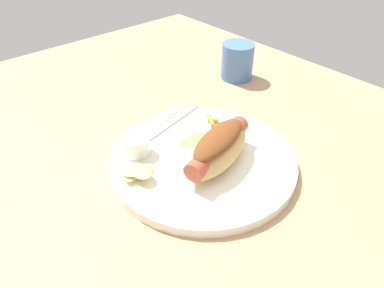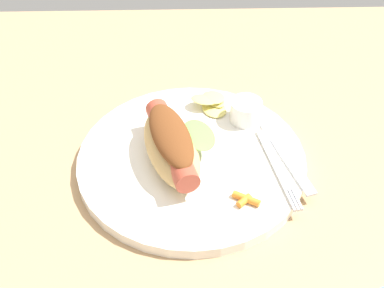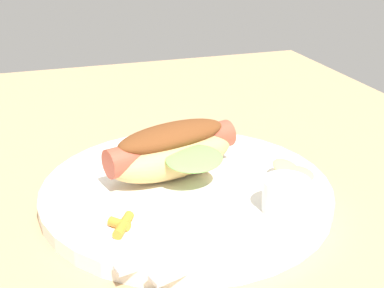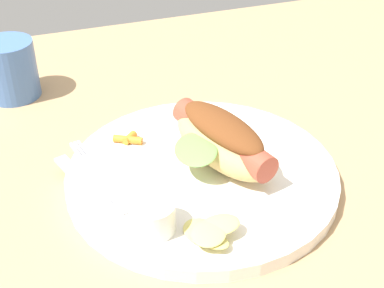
% 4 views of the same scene
% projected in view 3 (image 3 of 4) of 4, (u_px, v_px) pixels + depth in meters
% --- Properties ---
extents(ground_plane, '(1.20, 0.90, 0.02)m').
position_uv_depth(ground_plane, '(170.00, 227.00, 0.52)').
color(ground_plane, tan).
extents(plate, '(0.30, 0.30, 0.02)m').
position_uv_depth(plate, '(186.00, 191.00, 0.55)').
color(plate, white).
rests_on(plate, ground_plane).
extents(hot_dog, '(0.11, 0.16, 0.06)m').
position_uv_depth(hot_dog, '(173.00, 150.00, 0.55)').
color(hot_dog, tan).
rests_on(hot_dog, plate).
extents(sauce_ramekin, '(0.04, 0.04, 0.03)m').
position_uv_depth(sauce_ramekin, '(286.00, 195.00, 0.49)').
color(sauce_ramekin, white).
rests_on(sauce_ramekin, plate).
extents(fork, '(0.04, 0.14, 0.00)m').
position_uv_depth(fork, '(200.00, 244.00, 0.44)').
color(fork, silver).
rests_on(fork, plate).
extents(knife, '(0.05, 0.14, 0.00)m').
position_uv_depth(knife, '(224.00, 251.00, 0.43)').
color(knife, silver).
rests_on(knife, plate).
extents(chips_pile, '(0.06, 0.07, 0.02)m').
position_uv_depth(chips_pile, '(291.00, 176.00, 0.54)').
color(chips_pile, '#DBCF6B').
rests_on(chips_pile, plate).
extents(carrot_garnish, '(0.03, 0.03, 0.01)m').
position_uv_depth(carrot_garnish, '(122.00, 224.00, 0.47)').
color(carrot_garnish, orange).
rests_on(carrot_garnish, plate).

